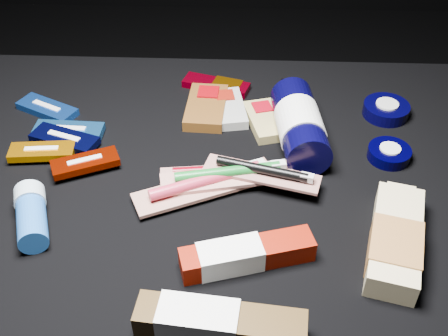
{
  "coord_description": "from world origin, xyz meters",
  "views": [
    {
      "loc": [
        0.04,
        -0.68,
        1.02
      ],
      "look_at": [
        0.01,
        0.01,
        0.42
      ],
      "focal_mm": 45.0,
      "sensor_mm": 36.0,
      "label": 1
    }
  ],
  "objects_px": {
    "bodywash_bottle": "(395,242)",
    "deodorant_stick": "(31,215)",
    "lotion_bottle": "(299,125)",
    "toothpaste_carton_red": "(241,255)"
  },
  "relations": [
    {
      "from": "bodywash_bottle",
      "to": "deodorant_stick",
      "type": "height_order",
      "value": "deodorant_stick"
    },
    {
      "from": "lotion_bottle",
      "to": "bodywash_bottle",
      "type": "relative_size",
      "value": 1.18
    },
    {
      "from": "toothpaste_carton_red",
      "to": "bodywash_bottle",
      "type": "bearing_deg",
      "value": -7.63
    },
    {
      "from": "deodorant_stick",
      "to": "toothpaste_carton_red",
      "type": "distance_m",
      "value": 0.32
    },
    {
      "from": "bodywash_bottle",
      "to": "toothpaste_carton_red",
      "type": "bearing_deg",
      "value": -157.24
    },
    {
      "from": "bodywash_bottle",
      "to": "deodorant_stick",
      "type": "xyz_separation_m",
      "value": [
        -0.53,
        0.03,
        0.0
      ]
    },
    {
      "from": "lotion_bottle",
      "to": "bodywash_bottle",
      "type": "xyz_separation_m",
      "value": [
        0.12,
        -0.25,
        -0.02
      ]
    },
    {
      "from": "lotion_bottle",
      "to": "toothpaste_carton_red",
      "type": "bearing_deg",
      "value": -115.36
    },
    {
      "from": "lotion_bottle",
      "to": "toothpaste_carton_red",
      "type": "xyz_separation_m",
      "value": [
        -0.1,
        -0.28,
        -0.02
      ]
    },
    {
      "from": "bodywash_bottle",
      "to": "toothpaste_carton_red",
      "type": "xyz_separation_m",
      "value": [
        -0.22,
        -0.03,
        -0.0
      ]
    }
  ]
}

